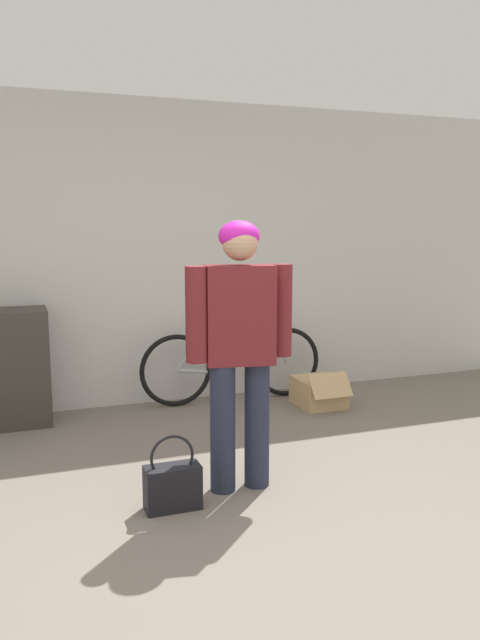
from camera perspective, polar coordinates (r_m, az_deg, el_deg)
The scene contains 6 objects.
ground_plane at distance 3.16m, azimuth 1.07°, elevation -20.93°, with size 14.00×14.00×0.00m, color slate.
wall_back at distance 5.41m, azimuth -9.60°, elevation 5.90°, with size 8.00×0.07×2.60m.
person at distance 3.60m, azimuth -0.01°, elevation -1.57°, with size 0.64×0.27×1.58m.
bicycle at distance 5.52m, azimuth -0.66°, elevation -3.97°, with size 1.66×0.46×0.70m.
handbag at distance 3.57m, azimuth -6.18°, elevation -14.77°, with size 0.31×0.14×0.42m.
cardboard_box at distance 5.48m, azimuth 7.22°, elevation -6.52°, with size 0.38×0.50×0.32m.
Camera 1 is at (-1.00, -2.55, 1.57)m, focal length 35.00 mm.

